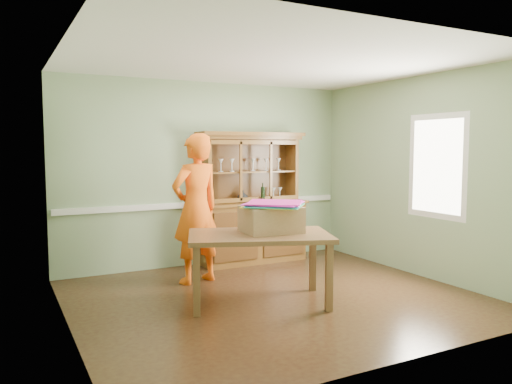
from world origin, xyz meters
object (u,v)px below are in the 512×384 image
dining_table (259,242)px  cardboard_box (271,219)px  person (196,209)px  china_hutch (252,216)px

dining_table → cardboard_box: cardboard_box is taller
dining_table → person: size_ratio=0.94×
person → dining_table: bearing=91.0°
china_hutch → person: 1.40m
china_hutch → cardboard_box: china_hutch is taller
dining_table → person: person is taller
dining_table → cardboard_box: 0.29m
china_hutch → person: bearing=-148.8°
china_hutch → dining_table: size_ratio=1.10×
china_hutch → cardboard_box: bearing=-110.9°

